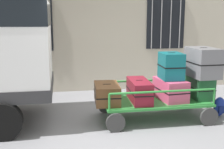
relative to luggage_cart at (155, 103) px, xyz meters
The scene contains 11 objects.
ground_plane 1.04m from the luggage_cart, behind, with size 40.00×40.00×0.00m, color gray.
building_wall 3.76m from the luggage_cart, 108.32° to the left, with size 12.00×0.38×5.00m.
luggage_cart is the anchor object (origin of this frame).
cart_railing 0.36m from the luggage_cart, behind, with size 2.23×1.10×0.35m.
suitcase_left_bottom 1.09m from the luggage_cart, behind, with size 0.56×0.90×0.40m.
suitcase_midleft_bottom 0.46m from the luggage_cart, behind, with size 0.45×1.00×0.46m.
suitcase_center_bottom 0.46m from the luggage_cart, ahead, with size 0.56×0.90×0.46m.
suitcase_center_middle 0.88m from the luggage_cart, ahead, with size 0.47×0.60×0.57m.
suitcase_midright_bottom 1.10m from the luggage_cart, ahead, with size 0.42×0.78×0.49m.
suitcase_midright_middle 1.37m from the luggage_cart, ahead, with size 0.56×0.83×0.64m.
backpack 1.52m from the luggage_cart, ahead, with size 0.27×0.22×0.44m.
Camera 1 is at (-1.03, -5.87, 2.20)m, focal length 46.61 mm.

